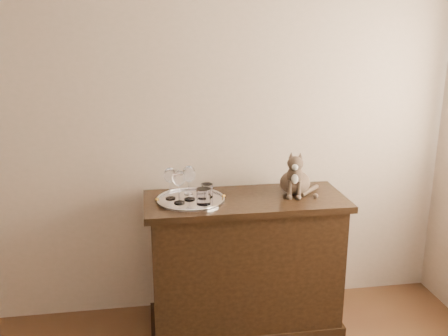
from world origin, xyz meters
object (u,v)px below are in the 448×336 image
Objects in this scene: cat at (295,171)px; wine_glass_c at (179,187)px; sideboard at (245,263)px; tumbler_c at (207,191)px; tumbler_a at (204,196)px; tray at (191,200)px; wine_glass_b at (188,181)px; wine_glass_a at (170,183)px; wine_glass_d at (189,183)px.

wine_glass_c is at bearing -154.49° from cat.
sideboard is 0.53m from tumbler_c.
tumbler_a is 0.12m from tumbler_c.
cat reaches higher than tray.
tumbler_c is 0.55m from cat.
sideboard is 7.13× the size of wine_glass_b.
wine_glass_a is 2.34× the size of tumbler_c.
cat is (0.71, 0.08, 0.03)m from wine_glass_c.
wine_glass_d is at bearing 140.78° from tray.
tray is at bearing -87.99° from wine_glass_b.
wine_glass_b reaches higher than sideboard.
sideboard is 0.69m from wine_glass_a.
sideboard is 0.55m from tumbler_a.
tumbler_a reaches higher than tray.
tumbler_c is at bearing 171.97° from sideboard.
wine_glass_c is 2.14× the size of tumbler_a.
wine_glass_c is 2.44× the size of tumbler_c.
tray is at bearing -162.61° from tumbler_c.
wine_glass_b is (0.11, 0.07, -0.01)m from wine_glass_a.
wine_glass_b is 0.13m from tumbler_c.
wine_glass_a is (-0.12, 0.04, 0.10)m from tray.
sideboard is at bearing -8.03° from tumbler_c.
wine_glass_c is 0.19m from tumbler_c.
wine_glass_a is at bearing 162.06° from tray.
tumbler_c is at bearing -160.53° from cat.
wine_glass_d reaches higher than sideboard.
tumbler_a is at bearing -16.74° from wine_glass_c.
sideboard is 0.54m from tray.
wine_glass_a is 0.93× the size of wine_glass_d.
tumbler_a is at bearing -105.96° from tumbler_c.
wine_glass_b is (-0.33, 0.11, 0.52)m from sideboard.
tray is 0.65m from cat.
cat is (0.64, 0.04, 0.14)m from tray.
sideboard is 3.00× the size of tray.
wine_glass_b reaches higher than tray.
wine_glass_a reaches higher than tumbler_c.
cat is at bearing 6.77° from sideboard.
wine_glass_b is at bearing 31.51° from wine_glass_a.
tumbler_c is (0.17, 0.08, -0.06)m from wine_glass_c.
tumbler_a is 1.14× the size of tumbler_c.
wine_glass_a reaches higher than sideboard.
tray is 4.95× the size of tumbler_c.
wine_glass_d reaches higher than tumbler_c.
sideboard is 13.01× the size of tumbler_a.
wine_glass_a is at bearing -161.20° from cat.
sideboard is 6.35× the size of wine_glass_a.
wine_glass_b is at bearing 66.52° from wine_glass_c.
wine_glass_a is at bearing -148.49° from wine_glass_b.
wine_glass_c reaches higher than wine_glass_b.
tumbler_c is (0.22, -0.01, -0.05)m from wine_glass_a.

